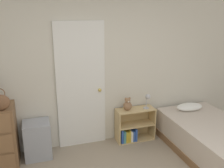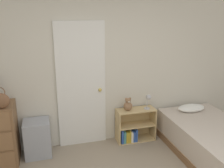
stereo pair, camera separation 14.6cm
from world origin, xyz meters
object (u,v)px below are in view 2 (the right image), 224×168
Objects in this scene: storage_bin at (38,138)px; bookshelf at (132,128)px; handbag at (0,101)px; bed at (215,142)px; teddy_bear at (128,105)px; desk_lamp at (148,99)px.

bookshelf is at bearing 1.71° from storage_bin.
bed is (3.07, -0.57, -0.79)m from handbag.
bookshelf is at bearing 141.48° from bed.
bed is (1.14, -0.83, -0.42)m from teddy_bear.
storage_bin is 1.91m from desk_lamp.
bed is at bearing -38.52° from bookshelf.
desk_lamp is at bearing 0.05° from storage_bin.
desk_lamp is at bearing -6.40° from teddy_bear.
teddy_bear is 0.12× the size of bed.
handbag is at bearing -172.46° from bookshelf.
bookshelf is 0.59m from desk_lamp.
handbag is 1.36× the size of teddy_bear.
handbag reaches higher than desk_lamp.
bookshelf is 2.95× the size of teddy_bear.
desk_lamp is (1.85, 0.00, 0.47)m from storage_bin.
handbag is at bearing -172.29° from teddy_bear.
bed reaches higher than bookshelf.
bookshelf is at bearing 7.54° from handbag.
desk_lamp reaches higher than bookshelf.
bookshelf is 2.56× the size of desk_lamp.
teddy_bear is 0.87× the size of desk_lamp.
bed is at bearing -10.49° from handbag.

